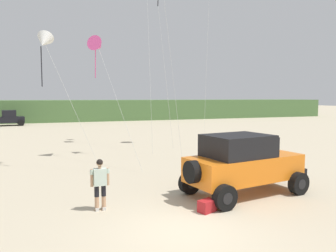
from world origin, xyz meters
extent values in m
plane|color=#C1B293|center=(0.00, 0.00, 0.00)|extent=(220.00, 220.00, 0.00)
cube|color=#4C703D|center=(-0.47, 45.58, 1.58)|extent=(90.00, 9.73, 3.16)
cube|color=orange|center=(3.36, 2.30, 1.01)|extent=(4.65, 2.55, 0.90)
cube|color=orange|center=(4.99, 2.58, 1.38)|extent=(1.37, 1.85, 0.12)
cube|color=black|center=(3.02, 2.24, 1.86)|extent=(2.56, 2.12, 0.80)
cube|color=black|center=(4.20, 2.44, 1.82)|extent=(0.38, 1.67, 0.72)
cube|color=black|center=(5.61, 2.68, 0.74)|extent=(0.50, 1.81, 0.28)
cylinder|color=black|center=(1.07, 1.91, 1.11)|extent=(0.42, 0.81, 0.77)
cylinder|color=black|center=(4.91, 3.61, 0.42)|extent=(0.88, 0.44, 0.84)
cylinder|color=black|center=(4.91, 3.61, 0.42)|extent=(0.43, 0.38, 0.38)
cylinder|color=black|center=(5.26, 1.58, 0.42)|extent=(0.88, 0.44, 0.84)
cylinder|color=black|center=(5.26, 1.58, 0.42)|extent=(0.43, 0.38, 0.38)
cylinder|color=black|center=(1.46, 3.03, 0.42)|extent=(0.88, 0.44, 0.84)
cylinder|color=black|center=(1.46, 3.03, 0.42)|extent=(0.43, 0.38, 0.38)
cylinder|color=black|center=(1.81, 0.99, 0.42)|extent=(0.88, 0.44, 0.84)
cylinder|color=black|center=(1.81, 0.99, 0.42)|extent=(0.43, 0.38, 0.38)
cylinder|color=tan|center=(-2.06, 2.34, 0.25)|extent=(0.14, 0.14, 0.49)
cylinder|color=black|center=(-2.06, 2.34, 0.64)|extent=(0.15, 0.15, 0.36)
cube|color=silver|center=(-2.06, 2.38, 0.05)|extent=(0.12, 0.26, 0.10)
cylinder|color=tan|center=(-1.84, 2.35, 0.25)|extent=(0.14, 0.14, 0.49)
cylinder|color=black|center=(-1.84, 2.35, 0.64)|extent=(0.15, 0.15, 0.36)
cube|color=silver|center=(-1.84, 2.39, 0.05)|extent=(0.12, 0.26, 0.10)
cube|color=silver|center=(-1.95, 2.35, 1.09)|extent=(0.41, 0.27, 0.54)
cylinder|color=tan|center=(-2.21, 2.34, 1.08)|extent=(0.09, 0.09, 0.56)
cylinder|color=silver|center=(-2.21, 2.34, 1.27)|extent=(0.11, 0.11, 0.16)
cylinder|color=tan|center=(-1.70, 2.35, 1.08)|extent=(0.09, 0.09, 0.56)
cylinder|color=silver|center=(-1.70, 2.35, 1.27)|extent=(0.11, 0.11, 0.16)
cylinder|color=tan|center=(-1.95, 2.35, 1.40)|extent=(0.10, 0.10, 0.08)
sphere|color=tan|center=(-1.95, 2.35, 1.54)|extent=(0.21, 0.21, 0.21)
sphere|color=black|center=(-1.95, 2.33, 1.56)|extent=(0.21, 0.21, 0.21)
cube|color=#B21E23|center=(1.22, 1.06, 0.19)|extent=(0.65, 0.54, 0.38)
cube|color=black|center=(-9.14, 37.60, 0.76)|extent=(4.85, 2.62, 0.76)
cube|color=black|center=(-8.59, 37.69, 1.56)|extent=(1.87, 2.04, 0.84)
cylinder|color=black|center=(-7.48, 38.94, 0.38)|extent=(0.79, 0.38, 0.76)
cylinder|color=black|center=(-7.14, 36.86, 0.38)|extent=(0.79, 0.38, 0.76)
cylinder|color=silver|center=(7.02, 12.90, 6.20)|extent=(1.40, 2.08, 12.30)
cylinder|color=silver|center=(4.10, 13.95, 6.92)|extent=(0.73, 2.35, 13.73)
cylinder|color=silver|center=(3.29, 9.97, 5.48)|extent=(0.98, 1.03, 10.87)
cone|color=#E04C93|center=(-0.70, 11.72, 6.66)|extent=(1.36, 1.45, 1.30)
cylinder|color=#E04C93|center=(-0.85, 11.72, 5.58)|extent=(0.05, 0.36, 1.61)
cylinder|color=silver|center=(-0.01, 9.31, 3.36)|extent=(1.40, 4.82, 6.62)
cone|color=white|center=(-3.62, 9.62, 6.40)|extent=(1.24, 1.33, 1.22)
cylinder|color=black|center=(-3.77, 9.62, 5.16)|extent=(0.05, 0.26, 2.03)
cylinder|color=silver|center=(-2.39, 8.65, 3.22)|extent=(2.47, 1.95, 6.35)
cylinder|color=silver|center=(3.13, 14.02, 6.59)|extent=(1.20, 5.36, 13.09)
camera|label=1|loc=(-3.30, -7.92, 3.62)|focal=34.61mm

